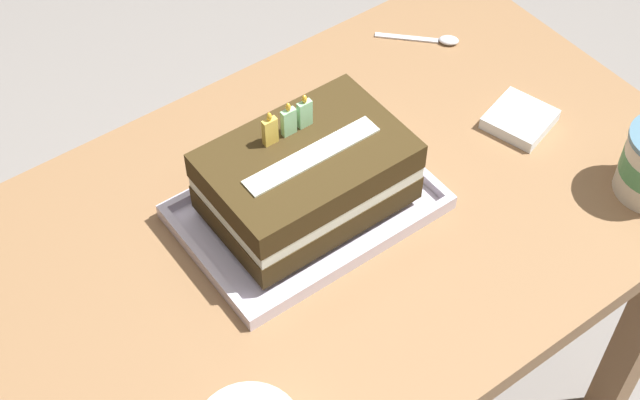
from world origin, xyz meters
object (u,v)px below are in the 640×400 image
at_px(foil_tray, 307,209).
at_px(serving_spoon_near_tray, 438,40).
at_px(napkin_pile, 520,119).
at_px(birthday_cake, 307,176).

bearing_deg(foil_tray, serving_spoon_near_tray, 23.62).
height_order(serving_spoon_near_tray, napkin_pile, napkin_pile).
bearing_deg(napkin_pile, foil_tray, 172.29).
height_order(birthday_cake, napkin_pile, birthday_cake).
xyz_separation_m(birthday_cake, serving_spoon_near_tray, (0.40, 0.17, -0.07)).
height_order(birthday_cake, serving_spoon_near_tray, birthday_cake).
relative_size(foil_tray, birthday_cake, 1.30).
bearing_deg(napkin_pile, serving_spoon_near_tray, 82.76).
height_order(foil_tray, napkin_pile, foil_tray).
height_order(foil_tray, birthday_cake, birthday_cake).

